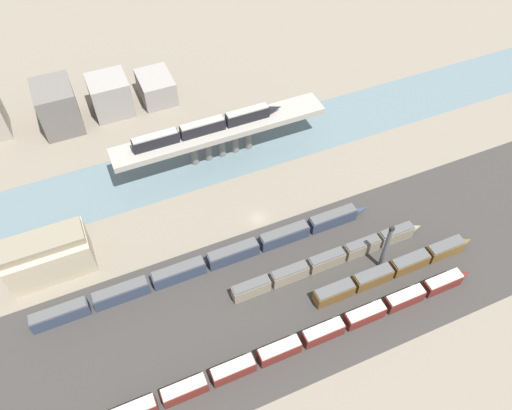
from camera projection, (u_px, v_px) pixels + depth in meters
ground_plane at (258, 219)px, 132.36m from camera, size 400.00×400.00×0.00m
railbed_yard at (299, 291)px, 118.10m from camera, size 280.00×42.00×0.01m
river_water at (222, 154)px, 148.27m from camera, size 320.00×21.06×0.01m
bridge at (221, 133)px, 141.89m from camera, size 62.65×8.49×10.30m
train_on_bridge at (207, 126)px, 138.06m from camera, size 44.03×2.60×3.78m
train_yard_near at (306, 340)px, 108.08m from camera, size 87.01×2.88×3.94m
train_yard_mid at (395, 269)px, 119.81m from camera, size 44.36×3.12×4.11m
train_yard_far at (330, 259)px, 121.58m from camera, size 52.33×2.65×4.11m
train_yard_outer at (212, 261)px, 121.17m from camera, size 87.26×2.97×4.13m
warehouse_building at (48, 255)px, 118.05m from camera, size 19.59×10.24×11.69m
signal_tower at (385, 248)px, 117.05m from camera, size 1.01×1.01×15.34m
city_block_left at (58, 107)px, 151.33m from camera, size 11.38×14.47×14.45m
city_block_center at (110, 95)px, 156.97m from camera, size 11.88×11.88×12.01m
city_block_right at (156, 87)px, 162.70m from camera, size 10.46×13.75×8.21m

